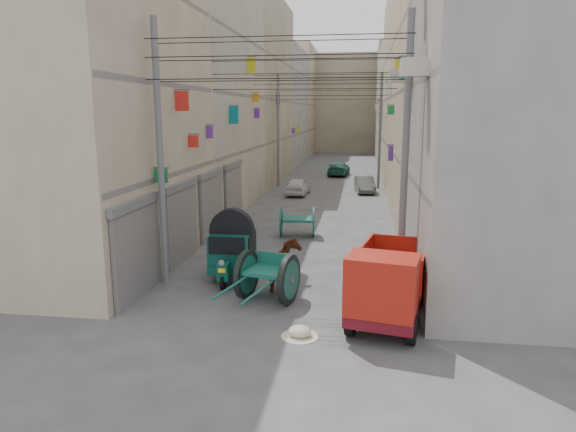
% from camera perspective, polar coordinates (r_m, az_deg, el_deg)
% --- Properties ---
extents(ground, '(140.00, 140.00, 0.00)m').
position_cam_1_polar(ground, '(10.48, -6.55, -18.93)').
color(ground, '#414143').
rests_on(ground, ground).
extents(building_row_left, '(8.00, 62.00, 14.00)m').
position_cam_1_polar(building_row_left, '(44.11, -5.58, 12.88)').
color(building_row_left, '#BCAB8E').
rests_on(building_row_left, ground).
extents(building_row_right, '(8.00, 62.00, 14.00)m').
position_cam_1_polar(building_row_right, '(43.23, 16.02, 12.53)').
color(building_row_right, '#99938F').
rests_on(building_row_right, ground).
extents(end_cap_building, '(22.00, 10.00, 13.00)m').
position_cam_1_polar(end_cap_building, '(74.77, 6.50, 12.26)').
color(end_cap_building, tan).
rests_on(end_cap_building, ground).
extents(shutters_left, '(0.18, 14.40, 2.88)m').
position_cam_1_polar(shutters_left, '(20.47, -9.93, 0.57)').
color(shutters_left, '#525257').
rests_on(shutters_left, ground).
extents(signboards, '(8.22, 40.52, 5.67)m').
position_cam_1_polar(signboards, '(30.53, 3.69, 7.90)').
color(signboards, silver).
rests_on(signboards, ground).
extents(ac_units, '(0.70, 6.55, 3.35)m').
position_cam_1_polar(ac_units, '(16.58, 13.14, 18.58)').
color(ac_units, '#B7B2A5').
rests_on(ac_units, ground).
extents(utility_poles, '(7.40, 22.20, 8.00)m').
position_cam_1_polar(utility_poles, '(25.87, 2.89, 8.55)').
color(utility_poles, '#5E5E60').
rests_on(utility_poles, ground).
extents(overhead_cables, '(7.40, 22.52, 1.12)m').
position_cam_1_polar(overhead_cables, '(23.30, 2.34, 15.05)').
color(overhead_cables, black).
rests_on(overhead_cables, ground).
extents(auto_rickshaw, '(1.45, 2.49, 1.74)m').
position_cam_1_polar(auto_rickshaw, '(16.68, -6.21, -3.44)').
color(auto_rickshaw, black).
rests_on(auto_rickshaw, ground).
extents(tonga_cart, '(1.89, 3.33, 1.42)m').
position_cam_1_polar(tonga_cart, '(14.65, -2.32, -6.67)').
color(tonga_cart, black).
rests_on(tonga_cart, ground).
extents(mini_truck, '(2.34, 3.93, 2.07)m').
position_cam_1_polar(mini_truck, '(13.05, 10.98, -7.99)').
color(mini_truck, black).
rests_on(mini_truck, ground).
extents(second_cart, '(1.59, 1.43, 1.30)m').
position_cam_1_polar(second_cart, '(22.18, 1.04, -0.53)').
color(second_cart, '#135548').
rests_on(second_cart, ground).
extents(feed_sack, '(0.56, 0.45, 0.28)m').
position_cam_1_polar(feed_sack, '(12.58, 1.31, -12.70)').
color(feed_sack, beige).
rests_on(feed_sack, ground).
extents(horse, '(0.94, 1.77, 1.43)m').
position_cam_1_polar(horse, '(15.71, -0.48, -5.48)').
color(horse, brown).
rests_on(horse, ground).
extents(distant_car_white, '(1.46, 3.37, 1.13)m').
position_cam_1_polar(distant_car_white, '(33.58, 1.12, 3.33)').
color(distant_car_white, silver).
rests_on(distant_car_white, ground).
extents(distant_car_grey, '(1.48, 3.39, 1.08)m').
position_cam_1_polar(distant_car_grey, '(35.02, 8.52, 3.50)').
color(distant_car_grey, '#4E5350').
rests_on(distant_car_grey, ground).
extents(distant_car_green, '(1.90, 4.12, 1.17)m').
position_cam_1_polar(distant_car_green, '(44.31, 5.67, 5.26)').
color(distant_car_green, '#1D5442').
rests_on(distant_car_green, ground).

